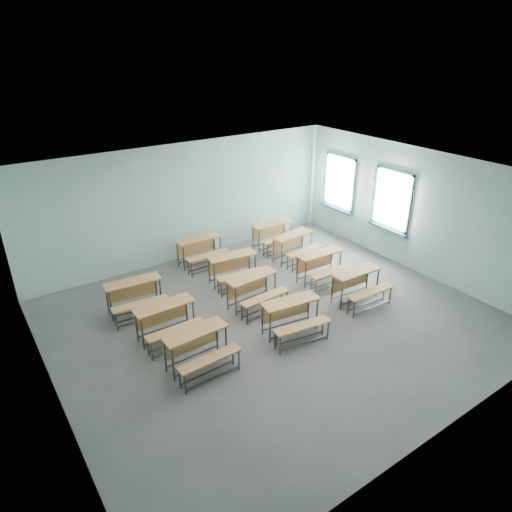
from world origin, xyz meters
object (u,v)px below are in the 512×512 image
Objects in this scene: desk_unit_r1c1 at (255,287)px; desk_unit_r2c2 at (295,244)px; desk_unit_r0c1 at (293,313)px; desk_unit_r2c0 at (135,293)px; desk_unit_r1c0 at (167,318)px; desk_unit_r3c2 at (274,232)px; desk_unit_r0c2 at (359,282)px; desk_unit_r1c2 at (322,263)px; desk_unit_r3c1 at (201,248)px; desk_unit_r2c1 at (234,266)px; desk_unit_r0c0 at (199,345)px.

desk_unit_r1c1 is 2.67m from desk_unit_r2c2.
desk_unit_r0c1 is 1.05× the size of desk_unit_r1c1.
desk_unit_r1c0 is at bearing -77.55° from desk_unit_r2c0.
desk_unit_r2c0 is 4.74m from desk_unit_r3c2.
desk_unit_r0c1 is 2.09m from desk_unit_r0c2.
desk_unit_r1c2 is 3.26m from desk_unit_r3c1.
desk_unit_r1c2 is at bearing 0.92° from desk_unit_r1c0.
desk_unit_r0c2 is 1.02× the size of desk_unit_r1c0.
desk_unit_r1c1 is (2.15, 0.02, 0.00)m from desk_unit_r1c0.
desk_unit_r1c0 is 2.64m from desk_unit_r2c1.
desk_unit_r3c1 is (0.03, 2.59, 0.00)m from desk_unit_r1c1.
desk_unit_r0c0 and desk_unit_r3c1 have the same top height.
desk_unit_r1c0 is 2.15m from desk_unit_r1c1.
desk_unit_r0c1 is 1.03× the size of desk_unit_r2c0.
desk_unit_r1c1 is 3.29m from desk_unit_r3c2.
desk_unit_r3c1 is at bearing 175.64° from desk_unit_r3c2.
desk_unit_r3c1 is (2.09, 3.77, 0.00)m from desk_unit_r0c0.
desk_unit_r1c2 is at bearing -10.70° from desk_unit_r2c0.
desk_unit_r3c2 is (2.30, 2.35, 0.00)m from desk_unit_r1c1.
desk_unit_r0c1 is 1.06× the size of desk_unit_r1c2.
desk_unit_r3c1 is (-2.26, 1.22, 0.00)m from desk_unit_r2c2.
desk_unit_r1c1 and desk_unit_r2c0 have the same top height.
desk_unit_r3c2 is at bearing 37.15° from desk_unit_r0c0.
desk_unit_r1c1 is at bearing -155.25° from desk_unit_r2c2.
desk_unit_r0c0 is 2.49m from desk_unit_r2c0.
desk_unit_r0c1 is 1.01× the size of desk_unit_r2c1.
desk_unit_r2c0 is at bearing 97.44° from desk_unit_r1c0.
desk_unit_r1c0 and desk_unit_r1c2 have the same top height.
desk_unit_r1c1 is at bearing 0.41° from desk_unit_r1c0.
desk_unit_r3c2 is at bearing 83.16° from desk_unit_r2c2.
desk_unit_r0c1 and desk_unit_r2c2 have the same top height.
desk_unit_r3c2 is at bearing 66.39° from desk_unit_r0c1.
desk_unit_r0c1 is (2.09, -0.15, 0.00)m from desk_unit_r0c0.
desk_unit_r1c2 is 1.33m from desk_unit_r2c2.
desk_unit_r1c1 is 0.96× the size of desk_unit_r2c1.
desk_unit_r2c0 is (-4.44, 2.46, 0.00)m from desk_unit_r0c2.
desk_unit_r2c2 is at bearing 58.15° from desk_unit_r0c1.
desk_unit_r1c1 is (2.05, 1.19, 0.00)m from desk_unit_r0c0.
desk_unit_r2c0 is at bearing 166.38° from desk_unit_r1c2.
desk_unit_r0c1 and desk_unit_r1c0 have the same top height.
desk_unit_r0c2 and desk_unit_r2c2 have the same top height.
desk_unit_r2c0 is 0.98× the size of desk_unit_r2c1.
desk_unit_r0c0 is at bearing -139.36° from desk_unit_r3c2.
desk_unit_r0c0 and desk_unit_r1c1 have the same top height.
desk_unit_r0c2 is (4.17, 0.02, 0.00)m from desk_unit_r0c0.
desk_unit_r3c2 is at bearing 89.21° from desk_unit_r0c2.
desk_unit_r0c0 and desk_unit_r3c2 have the same top height.
desk_unit_r1c0 is 0.95× the size of desk_unit_r2c0.
desk_unit_r0c0 is 3.27m from desk_unit_r2c1.
desk_unit_r0c0 and desk_unit_r0c1 have the same top height.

